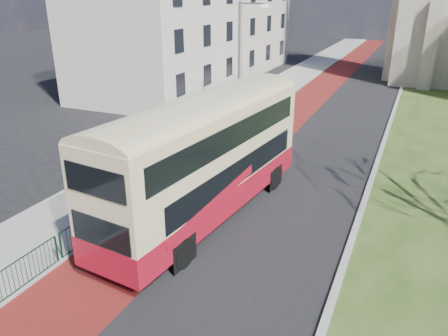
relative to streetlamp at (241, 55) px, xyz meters
The scene contains 11 objects.
ground 19.08m from the streetlamp, 76.42° to the right, with size 160.00×160.00×0.00m, color black.
road_carriageway 7.70m from the streetlamp, 18.88° to the left, with size 9.00×120.00×0.01m, color black.
bus_lane 5.91m from the streetlamp, 32.43° to the left, with size 3.40×120.00×0.01m, color #591414.
pavement_west 5.00m from the streetlamp, 108.07° to the left, with size 4.00×120.00×0.12m, color gray.
kerb_west 5.13m from the streetlamp, 56.03° to the left, with size 0.25×120.00×0.13m, color #999993.
kerb_east 12.07m from the streetlamp, 20.95° to the left, with size 0.25×80.00×0.13m, color #999993.
pedestrian_railing 14.64m from the streetlamp, 84.30° to the right, with size 0.07×24.00×1.12m.
street_block_near 10.62m from the streetlamp, 157.49° to the left, with size 10.30×14.30×13.00m.
street_block_far 22.24m from the streetlamp, 115.76° to the left, with size 10.30×16.30×11.50m.
streetlamp is the anchor object (origin of this frame).
bus 15.73m from the streetlamp, 73.00° to the right, with size 4.00×11.89×4.88m.
Camera 1 is at (7.47, -11.53, 8.77)m, focal length 35.00 mm.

